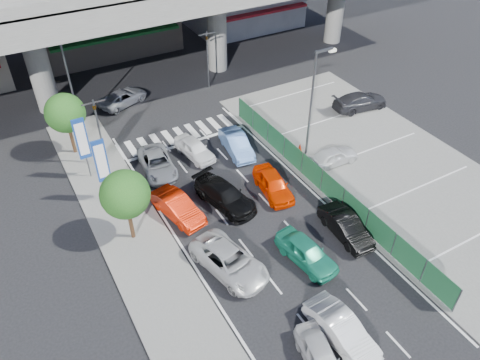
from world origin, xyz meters
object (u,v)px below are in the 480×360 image
wagon_silver_front_left (157,163)px  traffic_cone (300,147)px  signboard_near (102,163)px  sedan_white_mid_left (229,261)px  taxi_orange_right (273,184)px  taxi_teal_mid (306,252)px  hatch_black_mid_right (346,227)px  crossing_wagon_silver (123,97)px  van_white_back_left (320,357)px  kei_truck_front_right (236,144)px  tree_far (65,113)px  traffic_light_left (96,117)px  signboard_far (82,141)px  hatch_white_back_mid (341,330)px  taxi_orange_left (177,207)px  sedan_white_front_mid (195,149)px  street_lamp_right (314,96)px  sedan_black_mid (225,195)px  street_lamp_left (70,71)px  tree_near (125,195)px  traffic_light_right (207,46)px  parked_sedan_white (333,156)px

wagon_silver_front_left → traffic_cone: size_ratio=6.82×
signboard_near → sedan_white_mid_left: 10.08m
taxi_orange_right → taxi_teal_mid: bearing=-97.2°
hatch_black_mid_right → crossing_wagon_silver: hatch_black_mid_right is taller
van_white_back_left → kei_truck_front_right: (4.97, 16.70, 0.08)m
tree_far → kei_truck_front_right: tree_far is taller
traffic_light_left → sedan_white_mid_left: (3.02, -12.94, -3.25)m
van_white_back_left → wagon_silver_front_left: bearing=105.5°
signboard_near → signboard_far: size_ratio=1.00×
hatch_white_back_mid → taxi_orange_left: 12.29m
tree_far → taxi_orange_right: size_ratio=1.19×
sedan_white_front_mid → kei_truck_front_right: bearing=-29.3°
traffic_light_left → sedan_white_front_mid: traffic_light_left is taller
signboard_near → signboard_far: 3.03m
crossing_wagon_silver → traffic_cone: bearing=-168.2°
street_lamp_right → sedan_black_mid: (-7.98, -1.95, -4.08)m
street_lamp_left → sedan_white_front_mid: size_ratio=2.11×
taxi_orange_left → sedan_white_front_mid: (3.65, 5.30, -0.04)m
tree_near → sedan_white_mid_left: tree_near is taller
taxi_orange_right → tree_near: bearing=-175.0°
street_lamp_left → wagon_silver_front_left: street_lamp_left is taller
signboard_far → sedan_black_mid: bearing=-45.6°
tree_near → wagon_silver_front_left: size_ratio=1.06×
traffic_light_right → hatch_black_mid_right: 21.28m
signboard_far → sedan_black_mid: (6.79, -6.95, -2.37)m
tree_far → parked_sedan_white: 19.08m
signboard_far → crossing_wagon_silver: signboard_far is taller
taxi_orange_right → traffic_light_right: bearing=87.2°
street_lamp_right → sedan_white_mid_left: 13.12m
street_lamp_left → taxi_teal_mid: size_ratio=1.98×
taxi_orange_left → crossing_wagon_silver: 15.42m
street_lamp_right → kei_truck_front_right: bearing=148.6°
street_lamp_left → sedan_black_mid: size_ratio=1.68×
taxi_orange_right → parked_sedan_white: bearing=14.1°
kei_truck_front_right → crossing_wagon_silver: kei_truck_front_right is taller
tree_far → traffic_cone: size_ratio=7.26×
crossing_wagon_silver → traffic_cone: crossing_wagon_silver is taller
street_lamp_left → kei_truck_front_right: street_lamp_left is taller
sedan_black_mid → wagon_silver_front_left: sedan_black_mid is taller
hatch_black_mid_right → signboard_near: bearing=141.8°
tree_near → taxi_orange_right: (9.49, -0.52, -2.70)m
street_lamp_right → sedan_white_mid_left: bearing=-146.2°
hatch_white_back_mid → signboard_far: bearing=107.1°
sedan_black_mid → sedan_white_front_mid: bearing=70.8°
traffic_light_right → taxi_teal_mid: traffic_light_right is taller
street_lamp_left → hatch_black_mid_right: bearing=-62.5°
taxi_teal_mid → signboard_far: bearing=114.1°
sedan_black_mid → traffic_cone: sedan_black_mid is taller
kei_truck_front_right → tree_near: bearing=-145.7°
van_white_back_left → traffic_cone: (9.05, 14.40, -0.22)m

